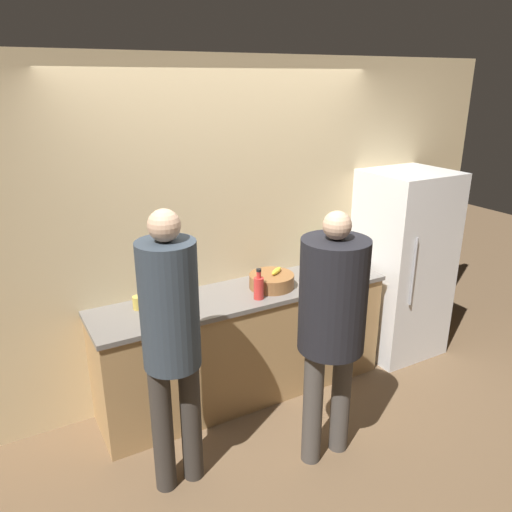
# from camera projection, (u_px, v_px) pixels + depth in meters

# --- Properties ---
(ground_plane) EXTENTS (14.00, 14.00, 0.00)m
(ground_plane) POSITION_uv_depth(u_px,v_px,m) (264.00, 413.00, 3.84)
(ground_plane) COLOR brown
(wall_back) EXTENTS (5.20, 0.06, 2.60)m
(wall_back) POSITION_uv_depth(u_px,v_px,m) (226.00, 231.00, 3.91)
(wall_back) COLOR #D6BC8C
(wall_back) RESTS_ON ground_plane
(counter) EXTENTS (2.34, 0.60, 0.90)m
(counter) POSITION_uv_depth(u_px,v_px,m) (244.00, 343.00, 3.96)
(counter) COLOR tan
(counter) RESTS_ON ground_plane
(refrigerator) EXTENTS (0.71, 0.68, 1.69)m
(refrigerator) POSITION_uv_depth(u_px,v_px,m) (402.00, 264.00, 4.50)
(refrigerator) COLOR white
(refrigerator) RESTS_ON ground_plane
(person_left) EXTENTS (0.33, 0.33, 1.79)m
(person_left) POSITION_uv_depth(u_px,v_px,m) (171.00, 333.00, 2.84)
(person_left) COLOR #38332D
(person_left) RESTS_ON ground_plane
(person_center) EXTENTS (0.42, 0.42, 1.71)m
(person_center) POSITION_uv_depth(u_px,v_px,m) (332.00, 313.00, 3.08)
(person_center) COLOR #4C4742
(person_center) RESTS_ON ground_plane
(fruit_bowl) EXTENTS (0.35, 0.35, 0.15)m
(fruit_bowl) POSITION_uv_depth(u_px,v_px,m) (272.00, 281.00, 3.87)
(fruit_bowl) COLOR brown
(fruit_bowl) RESTS_ON counter
(utensil_crock) EXTENTS (0.11, 0.11, 0.29)m
(utensil_crock) POSITION_uv_depth(u_px,v_px,m) (175.00, 295.00, 3.58)
(utensil_crock) COLOR #3D424C
(utensil_crock) RESTS_ON counter
(bottle_red) EXTENTS (0.07, 0.07, 0.24)m
(bottle_red) POSITION_uv_depth(u_px,v_px,m) (259.00, 287.00, 3.65)
(bottle_red) COLOR red
(bottle_red) RESTS_ON counter
(cup_yellow) EXTENTS (0.07, 0.07, 0.10)m
(cup_yellow) POSITION_uv_depth(u_px,v_px,m) (138.00, 303.00, 3.50)
(cup_yellow) COLOR gold
(cup_yellow) RESTS_ON counter
(cup_black) EXTENTS (0.09, 0.09, 0.09)m
(cup_black) POSITION_uv_depth(u_px,v_px,m) (159.00, 316.00, 3.32)
(cup_black) COLOR #28282D
(cup_black) RESTS_ON counter
(potted_plant) EXTENTS (0.14, 0.14, 0.24)m
(potted_plant) POSITION_uv_depth(u_px,v_px,m) (321.00, 251.00, 4.31)
(potted_plant) COLOR #9E6042
(potted_plant) RESTS_ON counter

